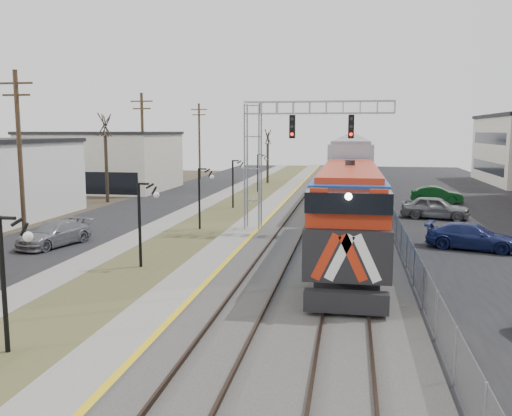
# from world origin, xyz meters

# --- Properties ---
(street_west) EXTENTS (7.00, 120.00, 0.04)m
(street_west) POSITION_xyz_m (-11.50, 35.00, 0.02)
(street_west) COLOR black
(street_west) RESTS_ON ground
(sidewalk) EXTENTS (2.00, 120.00, 0.08)m
(sidewalk) POSITION_xyz_m (-7.00, 35.00, 0.04)
(sidewalk) COLOR gray
(sidewalk) RESTS_ON ground
(grass_median) EXTENTS (4.00, 120.00, 0.06)m
(grass_median) POSITION_xyz_m (-4.00, 35.00, 0.03)
(grass_median) COLOR #4C512B
(grass_median) RESTS_ON ground
(platform) EXTENTS (2.00, 120.00, 0.24)m
(platform) POSITION_xyz_m (-1.00, 35.00, 0.12)
(platform) COLOR gray
(platform) RESTS_ON ground
(ballast_bed) EXTENTS (8.00, 120.00, 0.20)m
(ballast_bed) POSITION_xyz_m (4.00, 35.00, 0.10)
(ballast_bed) COLOR #595651
(ballast_bed) RESTS_ON ground
(parking_lot) EXTENTS (16.00, 120.00, 0.04)m
(parking_lot) POSITION_xyz_m (16.00, 35.00, 0.02)
(parking_lot) COLOR black
(parking_lot) RESTS_ON ground
(platform_edge) EXTENTS (0.24, 120.00, 0.01)m
(platform_edge) POSITION_xyz_m (-0.12, 35.00, 0.24)
(platform_edge) COLOR gold
(platform_edge) RESTS_ON platform
(track_near) EXTENTS (1.58, 120.00, 0.15)m
(track_near) POSITION_xyz_m (2.00, 35.00, 0.28)
(track_near) COLOR #2D2119
(track_near) RESTS_ON ballast_bed
(track_far) EXTENTS (1.58, 120.00, 0.15)m
(track_far) POSITION_xyz_m (5.50, 35.00, 0.28)
(track_far) COLOR #2D2119
(track_far) RESTS_ON ballast_bed
(train) EXTENTS (3.00, 108.65, 5.33)m
(train) POSITION_xyz_m (5.50, 68.21, 2.94)
(train) COLOR #1547AB
(train) RESTS_ON ground
(signal_gantry) EXTENTS (9.00, 1.07, 8.15)m
(signal_gantry) POSITION_xyz_m (1.22, 27.99, 5.59)
(signal_gantry) COLOR gray
(signal_gantry) RESTS_ON ground
(lampposts) EXTENTS (0.14, 62.14, 4.00)m
(lampposts) POSITION_xyz_m (-4.00, 18.29, 2.00)
(lampposts) COLOR black
(lampposts) RESTS_ON ground
(utility_poles) EXTENTS (0.28, 80.28, 10.00)m
(utility_poles) POSITION_xyz_m (-14.50, 25.00, 5.00)
(utility_poles) COLOR #4C3823
(utility_poles) RESTS_ON ground
(fence) EXTENTS (0.04, 120.00, 1.60)m
(fence) POSITION_xyz_m (8.20, 35.00, 0.80)
(fence) COLOR gray
(fence) RESTS_ON ground
(bare_trees) EXTENTS (12.30, 42.30, 5.95)m
(bare_trees) POSITION_xyz_m (-12.66, 38.91, 2.70)
(bare_trees) COLOR #382D23
(bare_trees) RESTS_ON ground
(car_lot_d) EXTENTS (5.15, 3.26, 1.39)m
(car_lot_d) POSITION_xyz_m (12.05, 24.77, 0.70)
(car_lot_d) COLOR navy
(car_lot_d) RESTS_ON ground
(car_lot_e) EXTENTS (5.08, 2.86, 1.63)m
(car_lot_e) POSITION_xyz_m (11.63, 35.20, 0.82)
(car_lot_e) COLOR slate
(car_lot_e) RESTS_ON ground
(car_lot_f) EXTENTS (4.57, 1.97, 1.46)m
(car_lot_f) POSITION_xyz_m (13.07, 44.30, 0.73)
(car_lot_f) COLOR #0C3F16
(car_lot_f) RESTS_ON ground
(car_street_b) EXTENTS (2.99, 4.94, 1.34)m
(car_street_b) POSITION_xyz_m (-10.52, 21.68, 0.67)
(car_street_b) COLOR slate
(car_street_b) RESTS_ON ground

